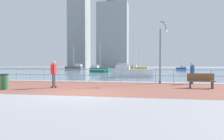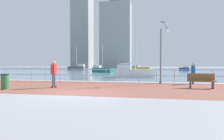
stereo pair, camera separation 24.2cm
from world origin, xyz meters
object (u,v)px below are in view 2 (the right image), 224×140
object	(u,v)px
bystander	(193,72)
trash_bin	(5,81)
park_bench	(201,81)
sailboat_ivory	(184,69)
sailboat_white	(140,69)
lamppost	(162,49)
skateboarder	(54,71)
sailboat_red	(134,72)
sailboat_blue	(77,68)
sailboat_teal	(102,70)

from	to	relation	value
bystander	trash_bin	world-z (taller)	bystander
bystander	park_bench	bearing A→B (deg)	-92.40
sailboat_ivory	sailboat_white	bearing A→B (deg)	-150.86
park_bench	sailboat_ivory	xyz separation A→B (m)	(5.80, 39.86, 0.01)
bystander	trash_bin	bearing A→B (deg)	-154.70
lamppost	skateboarder	size ratio (longest dim) A/B	2.80
sailboat_red	bystander	bearing A→B (deg)	-54.60
lamppost	skateboarder	distance (m)	8.15
trash_bin	sailboat_ivory	xyz separation A→B (m)	(17.44, 42.60, 0.02)
trash_bin	park_bench	size ratio (longest dim) A/B	0.57
bystander	sailboat_red	world-z (taller)	sailboat_red
bystander	sailboat_red	xyz separation A→B (m)	(-5.04, 7.09, -0.35)
bystander	trash_bin	size ratio (longest dim) A/B	1.74
trash_bin	sailboat_ivory	distance (m)	46.03
sailboat_red	sailboat_blue	size ratio (longest dim) A/B	0.91
bystander	lamppost	bearing A→B (deg)	-170.70
skateboarder	sailboat_red	xyz separation A→B (m)	(4.26, 11.32, -0.44)
lamppost	trash_bin	world-z (taller)	lamppost
bystander	sailboat_blue	distance (m)	42.44
sailboat_blue	lamppost	bearing A→B (deg)	-59.80
sailboat_ivory	sailboat_teal	size ratio (longest dim) A/B	0.89
skateboarder	sailboat_teal	size ratio (longest dim) A/B	0.30
sailboat_ivory	sailboat_teal	xyz separation A→B (m)	(-18.19, -15.78, 0.06)
bystander	sailboat_red	bearing A→B (deg)	125.40
lamppost	sailboat_ivory	distance (m)	38.32
trash_bin	bystander	bearing A→B (deg)	25.30
park_bench	sailboat_blue	bearing A→B (deg)	121.04
park_bench	sailboat_red	world-z (taller)	sailboat_red
skateboarder	sailboat_blue	bearing A→B (deg)	109.28
trash_bin	sailboat_white	world-z (taller)	sailboat_white
sailboat_blue	park_bench	bearing A→B (deg)	-58.96
skateboarder	sailboat_teal	bearing A→B (deg)	97.18
park_bench	sailboat_red	size ratio (longest dim) A/B	0.26
park_bench	sailboat_blue	world-z (taller)	sailboat_blue
trash_bin	skateboarder	bearing A→B (deg)	28.40
trash_bin	lamppost	bearing A→B (deg)	28.72
sailboat_white	sailboat_teal	bearing A→B (deg)	-126.60
skateboarder	sailboat_teal	world-z (taller)	sailboat_teal
sailboat_red	lamppost	bearing A→B (deg)	-69.90
sailboat_ivory	sailboat_white	size ratio (longest dim) A/B	0.83
bystander	sailboat_blue	xyz separation A→B (m)	(-23.20, 35.53, -0.30)
trash_bin	sailboat_teal	bearing A→B (deg)	91.61
sailboat_red	sailboat_teal	size ratio (longest dim) A/B	1.08
skateboarder	lamppost	bearing A→B (deg)	28.84
skateboarder	park_bench	size ratio (longest dim) A/B	1.06
sailboat_red	sailboat_teal	bearing A→B (deg)	117.80
lamppost	skateboarder	bearing A→B (deg)	-151.16
sailboat_teal	sailboat_blue	distance (m)	17.84
trash_bin	sailboat_ivory	world-z (taller)	sailboat_ivory
sailboat_red	trash_bin	bearing A→B (deg)	-117.98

